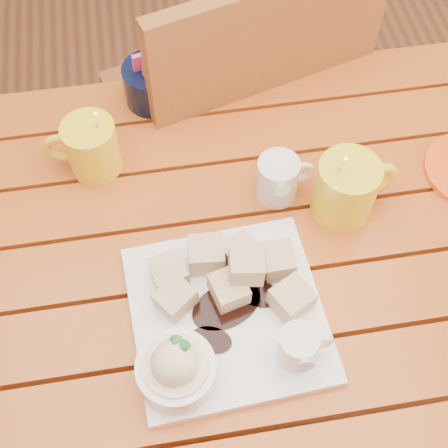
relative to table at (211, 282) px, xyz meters
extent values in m
plane|color=#593019|center=(0.00, 0.00, -0.64)|extent=(5.00, 5.00, 0.00)
cube|color=#A13B14|center=(0.00, -0.23, 0.09)|extent=(1.20, 0.11, 0.03)
cube|color=#A13B14|center=(0.00, -0.11, 0.09)|extent=(1.20, 0.11, 0.03)
cube|color=#A13B14|center=(0.00, 0.00, 0.09)|extent=(1.20, 0.11, 0.03)
cube|color=#A13B14|center=(0.00, 0.11, 0.09)|extent=(1.20, 0.11, 0.03)
cube|color=#A13B14|center=(0.00, 0.23, 0.09)|extent=(1.20, 0.11, 0.03)
cube|color=#A13B14|center=(0.00, 0.34, 0.09)|extent=(1.20, 0.11, 0.03)
cube|color=#A13B14|center=(0.00, 0.36, 0.04)|extent=(1.12, 0.04, 0.08)
cylinder|color=#A13B14|center=(0.55, 0.35, -0.28)|extent=(0.06, 0.06, 0.72)
cube|color=white|center=(0.01, -0.12, 0.12)|extent=(0.29, 0.29, 0.02)
cube|color=#BE7839|center=(0.02, -0.09, 0.14)|extent=(0.06, 0.06, 0.04)
cube|color=#BE7839|center=(0.10, -0.05, 0.14)|extent=(0.05, 0.05, 0.04)
cube|color=#BE7839|center=(-0.06, -0.09, 0.14)|extent=(0.07, 0.07, 0.04)
cube|color=#BE7839|center=(0.10, -0.12, 0.14)|extent=(0.07, 0.07, 0.04)
cube|color=#BE7839|center=(0.04, -0.03, 0.14)|extent=(0.07, 0.07, 0.04)
cube|color=#BE7839|center=(0.04, -0.07, 0.18)|extent=(0.06, 0.06, 0.04)
cube|color=#BE7839|center=(-0.01, -0.02, 0.14)|extent=(0.05, 0.05, 0.04)
cube|color=#BE7839|center=(-0.07, -0.05, 0.14)|extent=(0.06, 0.06, 0.04)
cylinder|color=white|center=(-0.08, -0.20, 0.15)|extent=(0.11, 0.11, 0.04)
cylinder|color=#FFECBB|center=(-0.08, -0.20, 0.16)|extent=(0.09, 0.09, 0.03)
sphere|color=#FFECBB|center=(-0.08, -0.20, 0.18)|extent=(0.06, 0.06, 0.06)
cone|color=#2B8433|center=(-0.06, -0.19, 0.20)|extent=(0.04, 0.04, 0.03)
cone|color=#2B8433|center=(-0.07, -0.18, 0.20)|extent=(0.03, 0.03, 0.03)
cylinder|color=white|center=(0.09, -0.19, 0.15)|extent=(0.06, 0.06, 0.06)
cylinder|color=black|center=(0.09, -0.19, 0.18)|extent=(0.04, 0.04, 0.01)
cone|color=white|center=(0.09, -0.22, 0.18)|extent=(0.02, 0.02, 0.03)
torus|color=white|center=(0.13, -0.19, 0.16)|extent=(0.04, 0.01, 0.04)
cylinder|color=yellow|center=(-0.17, 0.20, 0.16)|extent=(0.09, 0.09, 0.10)
cylinder|color=black|center=(-0.17, 0.20, 0.20)|extent=(0.08, 0.08, 0.01)
torus|color=yellow|center=(-0.22, 0.21, 0.16)|extent=(0.06, 0.02, 0.06)
cylinder|color=silver|center=(-0.15, 0.21, 0.19)|extent=(0.02, 0.06, 0.13)
cylinder|color=yellow|center=(0.22, 0.04, 0.16)|extent=(0.10, 0.10, 0.11)
cylinder|color=black|center=(0.22, 0.04, 0.21)|extent=(0.08, 0.08, 0.01)
torus|color=yellow|center=(0.28, 0.06, 0.16)|extent=(0.07, 0.03, 0.07)
cylinder|color=silver|center=(0.21, 0.06, 0.20)|extent=(0.02, 0.07, 0.14)
cylinder|color=white|center=(0.13, 0.09, 0.15)|extent=(0.07, 0.07, 0.08)
cylinder|color=white|center=(0.13, 0.09, 0.18)|extent=(0.05, 0.05, 0.01)
cone|color=white|center=(0.13, 0.06, 0.18)|extent=(0.03, 0.03, 0.03)
torus|color=white|center=(0.17, 0.09, 0.15)|extent=(0.05, 0.02, 0.05)
cylinder|color=black|center=(-0.05, 0.34, 0.15)|extent=(0.10, 0.10, 0.08)
cube|color=#F14182|center=(-0.07, 0.34, 0.20)|extent=(0.03, 0.02, 0.05)
cube|color=white|center=(-0.04, 0.34, 0.20)|extent=(0.04, 0.02, 0.05)
cube|color=#F14182|center=(-0.05, 0.33, 0.20)|extent=(0.04, 0.03, 0.05)
cube|color=brown|center=(0.10, 0.54, -0.17)|extent=(0.57, 0.57, 0.03)
cylinder|color=brown|center=(0.24, 0.79, -0.41)|extent=(0.04, 0.04, 0.46)
cylinder|color=brown|center=(-0.14, 0.68, -0.41)|extent=(0.04, 0.04, 0.46)
cylinder|color=brown|center=(0.35, 0.41, -0.41)|extent=(0.04, 0.04, 0.46)
cylinder|color=brown|center=(-0.03, 0.30, -0.41)|extent=(0.04, 0.04, 0.46)
cube|color=brown|center=(0.16, 0.34, 0.09)|extent=(0.45, 0.16, 0.48)
camera|label=1|loc=(-0.06, -0.49, 0.97)|focal=50.00mm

